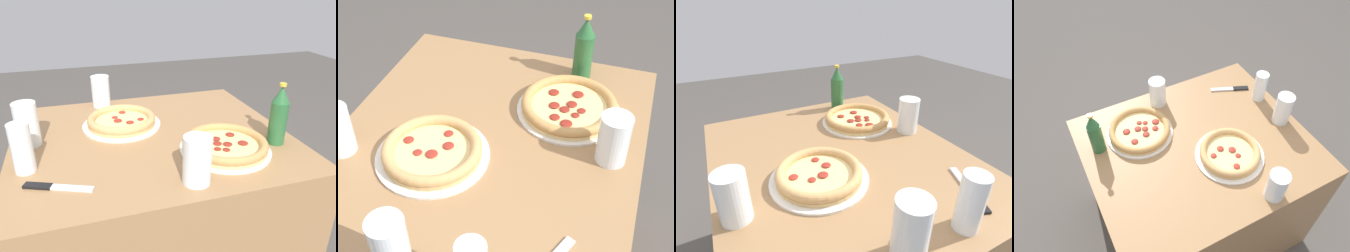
# 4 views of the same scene
# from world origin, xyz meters

# --- Properties ---
(table) EXTENTS (0.98, 0.84, 0.71)m
(table) POSITION_xyz_m (0.00, 0.00, 0.36)
(table) COLOR #997047
(table) RESTS_ON ground_plane
(pizza_veggie) EXTENTS (0.30, 0.30, 0.04)m
(pizza_veggie) POSITION_xyz_m (0.09, -0.11, 0.73)
(pizza_veggie) COLOR silver
(pizza_veggie) RESTS_ON table
(pizza_margherita) EXTENTS (0.30, 0.30, 0.04)m
(pizza_margherita) POSITION_xyz_m (-0.21, 0.19, 0.73)
(pizza_margherita) COLOR silver
(pizza_margherita) RESTS_ON table
(glass_lemonade) EXTENTS (0.08, 0.08, 0.15)m
(glass_lemonade) POSITION_xyz_m (0.42, -0.05, 0.78)
(glass_lemonade) COLOR white
(glass_lemonade) RESTS_ON table
(glass_orange_juice) EXTENTS (0.06, 0.06, 0.15)m
(glass_orange_juice) POSITION_xyz_m (0.42, 0.13, 0.78)
(glass_orange_juice) COLOR white
(glass_orange_juice) RESTS_ON table
(glass_red_wine) EXTENTS (0.08, 0.08, 0.14)m
(glass_red_wine) POSITION_xyz_m (-0.05, 0.33, 0.78)
(glass_red_wine) COLOR white
(glass_red_wine) RESTS_ON table
(glass_mango_juice) EXTENTS (0.08, 0.08, 0.14)m
(glass_mango_juice) POSITION_xyz_m (0.14, -0.36, 0.77)
(glass_mango_juice) COLOR white
(glass_mango_juice) RESTS_ON table
(beer_bottle) EXTENTS (0.06, 0.06, 0.22)m
(beer_bottle) POSITION_xyz_m (-0.40, 0.18, 0.81)
(beer_bottle) COLOR #286033
(beer_bottle) RESTS_ON table
(knife) EXTENTS (0.19, 0.10, 0.01)m
(knife) POSITION_xyz_m (0.34, 0.25, 0.71)
(knife) COLOR black
(knife) RESTS_ON table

